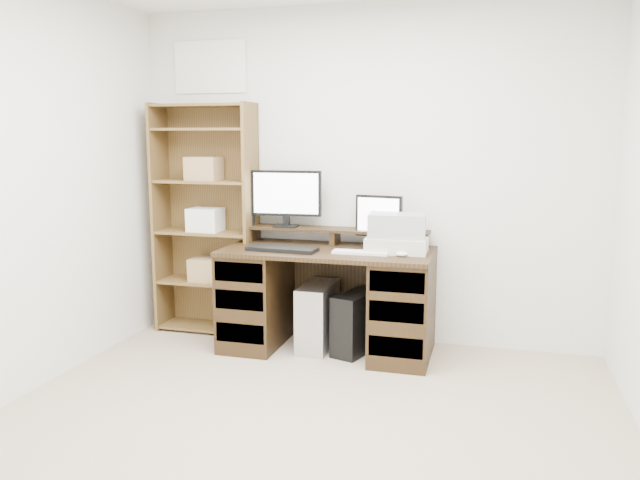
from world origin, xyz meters
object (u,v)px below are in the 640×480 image
at_px(monitor_small, 379,219).
at_px(tower_silver, 318,316).
at_px(printer, 397,244).
at_px(monitor_wide, 286,195).
at_px(tower_black, 357,322).
at_px(bookshelf, 207,217).
at_px(desk, 328,298).

xyz_separation_m(monitor_small, tower_silver, (-0.42, -0.14, -0.72)).
distance_m(printer, tower_silver, 0.80).
bearing_deg(tower_silver, monitor_small, 19.72).
xyz_separation_m(monitor_wide, printer, (0.87, -0.17, -0.31)).
distance_m(monitor_small, tower_black, 0.76).
xyz_separation_m(monitor_small, bookshelf, (-1.38, 0.05, -0.04)).
relative_size(desk, tower_silver, 3.12).
bearing_deg(monitor_wide, printer, -14.74).
xyz_separation_m(monitor_wide, tower_silver, (0.30, -0.17, -0.87)).
distance_m(desk, printer, 0.64).
distance_m(monitor_wide, tower_silver, 0.93).
distance_m(tower_silver, bookshelf, 1.19).
xyz_separation_m(tower_black, bookshelf, (-1.26, 0.21, 0.70)).
bearing_deg(printer, bookshelf, 171.20).
bearing_deg(tower_silver, desk, -12.26).
bearing_deg(monitor_small, desk, -145.06).
relative_size(monitor_wide, bookshelf, 0.30).
distance_m(monitor_wide, bookshelf, 0.70).
xyz_separation_m(desk, bookshelf, (-1.04, 0.21, 0.53)).
relative_size(monitor_small, tower_black, 0.79).
distance_m(desk, tower_silver, 0.17).
bearing_deg(tower_silver, monitor_wide, 150.44).
height_order(tower_silver, tower_black, tower_silver).
bearing_deg(bookshelf, printer, -7.05).
distance_m(desk, bookshelf, 1.19).
relative_size(desk, tower_black, 3.14).
distance_m(monitor_wide, printer, 0.94).
bearing_deg(bookshelf, desk, -11.51).
xyz_separation_m(tower_silver, bookshelf, (-0.96, 0.19, 0.68)).
bearing_deg(monitor_small, monitor_wide, -173.13).
xyz_separation_m(printer, tower_black, (-0.28, -0.02, -0.58)).
distance_m(tower_silver, tower_black, 0.30).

